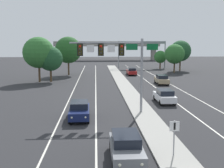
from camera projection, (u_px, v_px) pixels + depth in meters
The scene contains 20 objects.
median_island at pixel (139, 106), 29.97m from camera, with size 2.40×110.00×0.15m, color #9E9B93.
lane_stripe_oncoming_center at pixel (96, 96), 36.61m from camera, with size 0.14×100.00×0.01m, color silver.
lane_stripe_receding_center at pixel (165, 95), 37.17m from camera, with size 0.14×100.00×0.01m, color silver.
edge_stripe_left at pixel (71, 96), 36.42m from camera, with size 0.14×100.00×0.01m, color silver.
edge_stripe_right at pixel (189, 94), 37.36m from camera, with size 0.14×100.00×0.01m, color silver.
overhead_signal_mast at pixel (116, 58), 26.42m from camera, with size 7.06×0.44×7.20m.
median_sign_post at pixel (174, 133), 16.48m from camera, with size 0.60×0.10×2.20m.
car_oncoming_grey at pixel (126, 147), 16.32m from camera, with size 1.82×4.47×1.58m.
car_oncoming_navy at pixel (79, 110), 25.29m from camera, with size 1.91×4.51×1.58m.
car_receding_white at pixel (164, 96), 32.10m from camera, with size 1.84×4.48×1.58m.
car_receding_tan at pixel (162, 79), 46.68m from camera, with size 1.92×4.51×1.58m.
car_receding_red at pixel (132, 71), 60.19m from camera, with size 1.85×4.48×1.58m.
highway_sign_gantry at pixel (142, 46), 76.06m from camera, with size 13.28×0.42×7.50m.
overpass_bridge at pixel (107, 46), 111.89m from camera, with size 42.40×6.40×7.65m.
tree_far_left_b at pixel (39, 53), 48.78m from camera, with size 5.55×5.55×8.03m.
tree_far_right_b at pixel (160, 57), 74.94m from camera, with size 3.39×3.39×4.91m.
tree_far_left_c at pixel (50, 59), 49.14m from camera, with size 4.41×4.41×6.38m.
tree_far_right_c at pixel (175, 54), 64.46m from camera, with size 4.64×4.64×6.72m.
tree_far_right_a at pixel (180, 51), 69.27m from camera, with size 5.26×5.26×7.62m.
tree_far_left_a at pixel (68, 50), 59.59m from camera, with size 5.76×5.76×8.33m.
Camera 1 is at (-4.69, -11.05, 6.91)m, focal length 44.09 mm.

